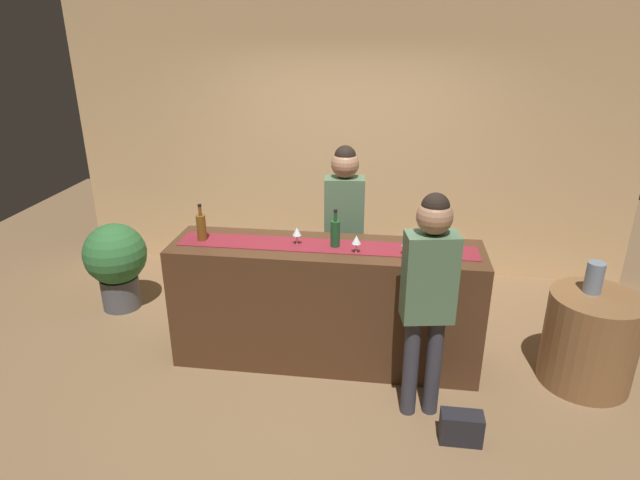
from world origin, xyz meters
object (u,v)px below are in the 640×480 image
at_px(wine_glass_far_end, 356,240).
at_px(handbag, 461,428).
at_px(wine_bottle_green, 335,233).
at_px(round_side_table, 590,340).
at_px(vase_on_side_table, 594,278).
at_px(wine_glass_mid_counter, 297,232).
at_px(bartender, 344,219).
at_px(wine_bottle_amber, 201,227).
at_px(potted_plant_tall, 116,261).
at_px(wine_glass_near_customer, 406,242).
at_px(customer_sipping, 429,286).

relative_size(wine_glass_far_end, handbag, 0.51).
height_order(wine_bottle_green, wine_glass_far_end, wine_bottle_green).
distance_m(round_side_table, vase_on_side_table, 0.50).
distance_m(wine_bottle_green, wine_glass_mid_counter, 0.30).
xyz_separation_m(wine_glass_mid_counter, bartender, (0.31, 0.58, -0.08)).
bearing_deg(vase_on_side_table, bartender, 164.08).
xyz_separation_m(wine_bottle_amber, round_side_table, (3.03, -0.03, -0.76)).
bearing_deg(potted_plant_tall, wine_bottle_amber, -28.49).
xyz_separation_m(wine_glass_near_customer, potted_plant_tall, (-2.72, 0.69, -0.62)).
distance_m(wine_glass_mid_counter, vase_on_side_table, 2.25).
bearing_deg(handbag, vase_on_side_table, 41.79).
bearing_deg(wine_glass_near_customer, bartender, 127.75).
distance_m(vase_on_side_table, potted_plant_tall, 4.17).
bearing_deg(wine_bottle_amber, potted_plant_tall, 151.51).
distance_m(wine_glass_near_customer, round_side_table, 1.62).
bearing_deg(wine_bottle_green, customer_sipping, -40.36).
distance_m(wine_glass_near_customer, bartender, 0.86).
bearing_deg(wine_bottle_green, vase_on_side_table, 0.93).
distance_m(bartender, customer_sipping, 1.34).
distance_m(wine_glass_far_end, potted_plant_tall, 2.53).
bearing_deg(wine_glass_near_customer, vase_on_side_table, 5.14).
bearing_deg(wine_bottle_green, potted_plant_tall, 164.72).
xyz_separation_m(round_side_table, handbag, (-1.02, -0.81, -0.26)).
distance_m(wine_glass_far_end, handbag, 1.47).
bearing_deg(vase_on_side_table, wine_glass_mid_counter, -179.17).
relative_size(wine_glass_mid_counter, wine_glass_far_end, 1.00).
bearing_deg(wine_bottle_green, round_side_table, -1.15).
xyz_separation_m(wine_bottle_amber, handbag, (2.01, -0.84, -1.02)).
bearing_deg(vase_on_side_table, customer_sipping, -153.98).
relative_size(customer_sipping, handbag, 5.89).
relative_size(wine_glass_near_customer, potted_plant_tall, 0.17).
height_order(wine_glass_near_customer, bartender, bartender).
relative_size(wine_glass_near_customer, handbag, 0.51).
bearing_deg(customer_sipping, handbag, -55.43).
bearing_deg(handbag, wine_glass_near_customer, 118.62).
height_order(round_side_table, handbag, round_side_table).
distance_m(wine_bottle_amber, bartender, 1.23).
height_order(customer_sipping, vase_on_side_table, customer_sipping).
bearing_deg(wine_glass_mid_counter, wine_bottle_green, 0.15).
xyz_separation_m(wine_bottle_amber, vase_on_side_table, (2.99, 0.04, -0.27)).
bearing_deg(customer_sipping, wine_bottle_amber, 151.90).
bearing_deg(wine_bottle_amber, wine_glass_mid_counter, 0.88).
xyz_separation_m(wine_bottle_green, vase_on_side_table, (1.94, 0.03, -0.27)).
bearing_deg(wine_glass_far_end, round_side_table, 2.16).
bearing_deg(handbag, customer_sipping, 134.61).
bearing_deg(potted_plant_tall, wine_bottle_green, -15.28).
xyz_separation_m(wine_glass_mid_counter, vase_on_side_table, (2.23, 0.03, -0.26)).
bearing_deg(round_side_table, handbag, -141.52).
bearing_deg(wine_glass_mid_counter, wine_bottle_amber, -179.12).
distance_m(bartender, handbag, 1.94).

